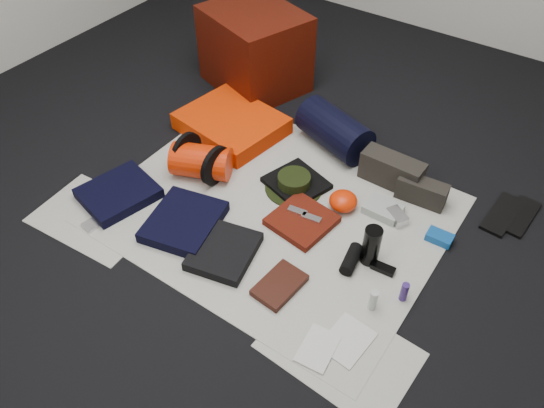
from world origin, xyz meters
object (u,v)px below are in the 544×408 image
Objects in this scene: red_cabinet at (255,49)px; water_bottle at (371,246)px; compact_camera at (397,217)px; sleeping_pad at (231,123)px; paperback_book at (280,285)px; navy_duffel at (335,130)px; stuff_sack at (201,161)px.

red_cabinet is 2.92× the size of water_bottle.
compact_camera is (-0.01, 0.30, -0.08)m from water_bottle.
red_cabinet reaches higher than compact_camera.
sleeping_pad is 2.41× the size of paperback_book.
navy_duffel is 2.11× the size of water_bottle.
red_cabinet reaches higher than paperback_book.
navy_duffel is 1.85× the size of paperback_book.
paperback_book is at bearing -42.02° from sleeping_pad.
sleeping_pad is 1.30× the size of navy_duffel.
red_cabinet is 1.38× the size of navy_duffel.
compact_camera is (1.10, -0.12, -0.03)m from sleeping_pad.
red_cabinet is 1.45m from compact_camera.
compact_camera is at bearing -12.42° from navy_duffel.
navy_duffel is 0.64m from compact_camera.
navy_duffel is at bearing 20.49° from sleeping_pad.
red_cabinet reaches higher than sleeping_pad.
navy_duffel is at bearing -2.56° from red_cabinet.
paperback_book is at bearing -78.79° from compact_camera.
water_bottle is at bearing -30.45° from navy_duffel.
red_cabinet is 1.06× the size of sleeping_pad.
stuff_sack is 2.73× the size of compact_camera.
water_bottle is (1.30, -0.92, -0.14)m from red_cabinet.
stuff_sack is at bearing -108.26° from navy_duffel.
stuff_sack is (0.11, -0.39, 0.04)m from sleeping_pad.
water_bottle reaches higher than sleeping_pad.
stuff_sack is at bearing 158.20° from paperback_book.
compact_camera is at bearing 74.89° from paperback_book.
navy_duffel is at bearing -179.55° from compact_camera.
sleeping_pad reaches higher than compact_camera.
water_bottle is 1.80× the size of compact_camera.
red_cabinet is 0.56m from sleeping_pad.
compact_camera is 0.70m from paperback_book.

